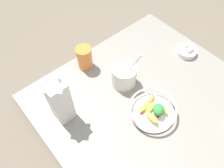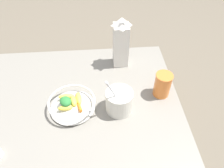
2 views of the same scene
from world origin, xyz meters
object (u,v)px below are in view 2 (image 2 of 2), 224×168
Objects in this scene: fruit_bowl at (72,104)px; milk_carton at (121,42)px; drinking_cup at (163,84)px; yogurt_tub at (119,100)px.

milk_carton is at bearing 50.30° from fruit_bowl.
fruit_bowl is at bearing -172.37° from drinking_cup.
yogurt_tub is (0.23, -0.02, 0.03)m from fruit_bowl.
milk_carton is (0.27, 0.32, 0.12)m from fruit_bowl.
milk_carton is 0.33m from drinking_cup.
milk_carton is at bearing 125.01° from drinking_cup.
drinking_cup is at bearing 7.63° from fruit_bowl.
drinking_cup is (0.45, 0.06, 0.03)m from fruit_bowl.
fruit_bowl is 0.23m from yogurt_tub.
fruit_bowl is at bearing -129.70° from milk_carton.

